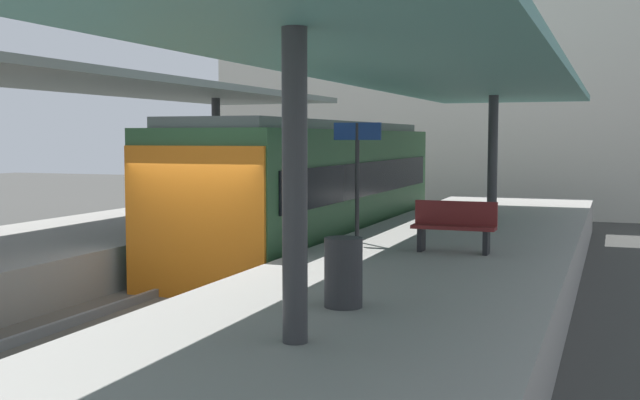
# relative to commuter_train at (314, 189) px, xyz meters

# --- Properties ---
(ground_plane) EXTENTS (80.00, 80.00, 0.00)m
(ground_plane) POSITION_rel_commuter_train_xyz_m (0.00, -5.42, -1.73)
(ground_plane) COLOR #383835
(platform_left) EXTENTS (4.40, 28.00, 1.00)m
(platform_left) POSITION_rel_commuter_train_xyz_m (-3.80, -5.42, -1.23)
(platform_left) COLOR gray
(platform_left) RESTS_ON ground_plane
(platform_right) EXTENTS (4.40, 28.00, 1.00)m
(platform_right) POSITION_rel_commuter_train_xyz_m (3.80, -5.42, -1.23)
(platform_right) COLOR gray
(platform_right) RESTS_ON ground_plane
(track_ballast) EXTENTS (3.20, 28.00, 0.20)m
(track_ballast) POSITION_rel_commuter_train_xyz_m (0.00, -5.42, -1.63)
(track_ballast) COLOR #59544C
(track_ballast) RESTS_ON ground_plane
(rail_near_side) EXTENTS (0.08, 28.00, 0.14)m
(rail_near_side) POSITION_rel_commuter_train_xyz_m (-0.72, -5.42, -1.46)
(rail_near_side) COLOR slate
(rail_near_side) RESTS_ON track_ballast
(rail_far_side) EXTENTS (0.08, 28.00, 0.14)m
(rail_far_side) POSITION_rel_commuter_train_xyz_m (0.72, -5.42, -1.46)
(rail_far_side) COLOR slate
(rail_far_side) RESTS_ON track_ballast
(commuter_train) EXTENTS (2.78, 11.30, 3.10)m
(commuter_train) POSITION_rel_commuter_train_xyz_m (0.00, 0.00, 0.00)
(commuter_train) COLOR #2D5633
(commuter_train) RESTS_ON track_ballast
(canopy_left) EXTENTS (4.18, 21.00, 3.18)m
(canopy_left) POSITION_rel_commuter_train_xyz_m (-3.80, -4.02, 2.33)
(canopy_left) COLOR #333335
(canopy_left) RESTS_ON platform_left
(canopy_right) EXTENTS (4.18, 21.00, 3.12)m
(canopy_right) POSITION_rel_commuter_train_xyz_m (3.80, -4.02, 2.27)
(canopy_right) COLOR #333335
(canopy_right) RESTS_ON platform_right
(platform_bench) EXTENTS (1.40, 0.41, 0.86)m
(platform_bench) POSITION_rel_commuter_train_xyz_m (4.09, -3.99, -0.26)
(platform_bench) COLOR black
(platform_bench) RESTS_ON platform_right
(platform_sign) EXTENTS (0.90, 0.08, 2.21)m
(platform_sign) POSITION_rel_commuter_train_xyz_m (2.15, -3.35, 0.90)
(platform_sign) COLOR #262628
(platform_sign) RESTS_ON platform_right
(litter_bin) EXTENTS (0.44, 0.44, 0.80)m
(litter_bin) POSITION_rel_commuter_train_xyz_m (3.72, -8.69, -0.33)
(litter_bin) COLOR #2D2D30
(litter_bin) RESTS_ON platform_right
(station_building_backdrop) EXTENTS (18.00, 6.00, 11.00)m
(station_building_backdrop) POSITION_rel_commuter_train_xyz_m (0.34, 14.58, 3.77)
(station_building_backdrop) COLOR beige
(station_building_backdrop) RESTS_ON ground_plane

